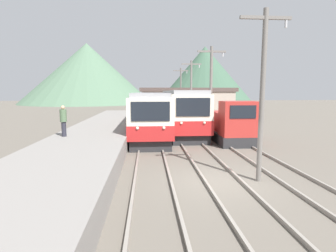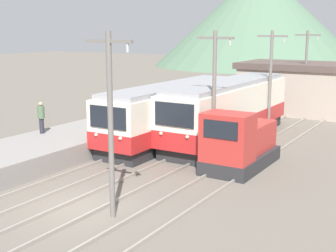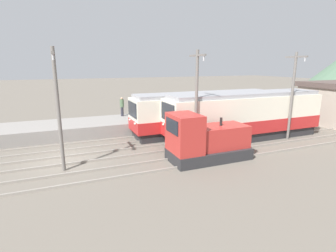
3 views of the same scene
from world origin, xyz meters
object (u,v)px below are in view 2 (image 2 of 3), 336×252
object	(u,v)px
commuter_train_left	(174,114)
catenary_mast_mid	(214,92)
commuter_train_center	(229,113)
catenary_mast_near	(111,119)
catenary_mast_distant	(306,69)
person_on_platform	(41,116)
shunting_locomotive	(239,144)
catenary_mast_far	(270,78)

from	to	relation	value
commuter_train_left	catenary_mast_mid	xyz separation A→B (m)	(4.31, -3.29, 2.04)
commuter_train_center	catenary_mast_near	xyz separation A→B (m)	(1.51, -13.55, 1.96)
catenary_mast_mid	catenary_mast_distant	xyz separation A→B (m)	(0.00, 16.69, 0.00)
catenary_mast_mid	person_on_platform	size ratio (longest dim) A/B	3.75
commuter_train_left	catenary_mast_near	bearing A→B (deg)	-69.68
commuter_train_left	catenary_mast_mid	world-z (taller)	catenary_mast_mid
catenary_mast_near	catenary_mast_mid	bearing A→B (deg)	90.00
catenary_mast_distant	commuter_train_center	bearing A→B (deg)	-97.48
catenary_mast_near	commuter_train_left	bearing A→B (deg)	110.32
commuter_train_left	person_on_platform	bearing A→B (deg)	-129.23
shunting_locomotive	catenary_mast_far	size ratio (longest dim) A/B	0.75
catenary_mast_near	catenary_mast_far	xyz separation A→B (m)	(0.00, 16.69, 0.00)
commuter_train_left	catenary_mast_distant	size ratio (longest dim) A/B	1.94
commuter_train_left	catenary_mast_mid	size ratio (longest dim) A/B	1.94
commuter_train_center	catenary_mast_near	world-z (taller)	catenary_mast_near
catenary_mast_near	catenary_mast_distant	xyz separation A→B (m)	(0.00, 25.03, 0.00)
commuter_train_left	catenary_mast_far	xyz separation A→B (m)	(4.31, 5.06, 2.04)
commuter_train_left	shunting_locomotive	distance (m)	6.75
commuter_train_left	catenary_mast_near	xyz separation A→B (m)	(4.31, -11.63, 2.04)
person_on_platform	catenary_mast_far	bearing A→B (deg)	50.23
commuter_train_left	catenary_mast_far	distance (m)	6.95
commuter_train_center	catenary_mast_mid	xyz separation A→B (m)	(1.51, -5.21, 1.96)
commuter_train_left	commuter_train_center	bearing A→B (deg)	34.44
catenary_mast_near	catenary_mast_mid	size ratio (longest dim) A/B	1.00
catenary_mast_mid	catenary_mast_far	xyz separation A→B (m)	(0.00, 8.34, 0.00)
commuter_train_left	commuter_train_center	size ratio (longest dim) A/B	0.98
shunting_locomotive	catenary_mast_far	world-z (taller)	catenary_mast_far
shunting_locomotive	person_on_platform	size ratio (longest dim) A/B	2.82
commuter_train_center	person_on_platform	size ratio (longest dim) A/B	7.43
catenary_mast_mid	commuter_train_center	bearing A→B (deg)	106.15
catenary_mast_distant	commuter_train_left	bearing A→B (deg)	-107.82
shunting_locomotive	catenary_mast_mid	size ratio (longest dim) A/B	0.75
catenary_mast_near	shunting_locomotive	bearing A→B (deg)	79.71
catenary_mast_near	catenary_mast_distant	size ratio (longest dim) A/B	1.00
commuter_train_left	catenary_mast_far	size ratio (longest dim) A/B	1.94
catenary_mast_far	person_on_platform	size ratio (longest dim) A/B	3.75
catenary_mast_near	catenary_mast_mid	world-z (taller)	same
catenary_mast_mid	catenary_mast_distant	size ratio (longest dim) A/B	1.00
catenary_mast_far	catenary_mast_distant	distance (m)	8.34
commuter_train_left	commuter_train_center	distance (m)	3.40
commuter_train_left	person_on_platform	xyz separation A→B (m)	(-5.02, -6.15, 0.37)
commuter_train_left	catenary_mast_mid	distance (m)	5.79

